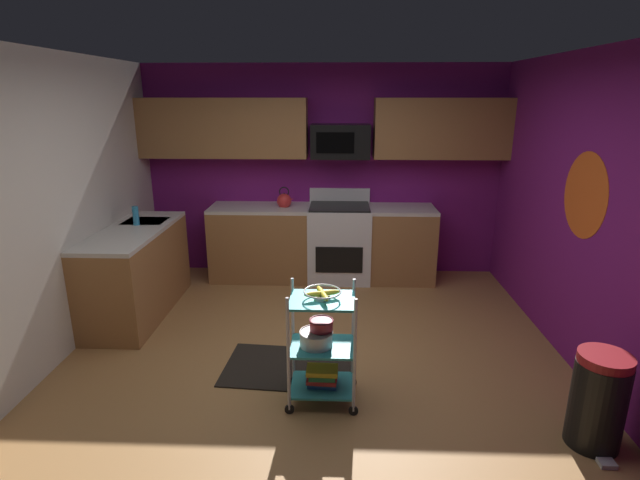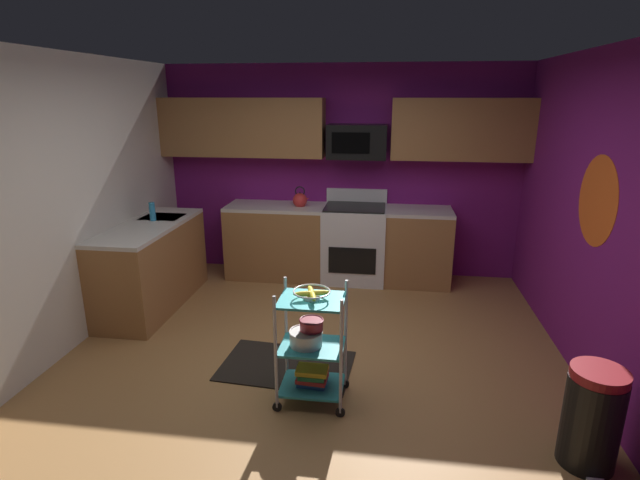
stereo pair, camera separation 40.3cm
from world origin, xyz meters
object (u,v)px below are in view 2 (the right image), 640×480
Objects in this scene: kettle at (300,200)px; fruit_bowl at (312,293)px; book_stack at (312,376)px; dish_soap_bottle at (152,211)px; trash_can at (592,418)px; mixing_bowl_large at (306,338)px; mixing_bowl_small at (311,324)px; oven_range at (354,242)px; microwave at (357,142)px; rolling_cart at (312,346)px.

fruit_bowl is at bearing -77.97° from kettle.
dish_soap_bottle is at bearing 140.51° from book_stack.
kettle is 0.40× the size of trash_can.
kettle is (-0.51, 2.59, 0.48)m from mixing_bowl_large.
dish_soap_bottle is 4.40m from trash_can.
mixing_bowl_small is at bearing 32.33° from mixing_bowl_large.
oven_range is 0.85m from kettle.
book_stack is 2.73m from dish_soap_bottle.
kettle is at bearing 101.99° from mixing_bowl_small.
microwave reaches higher than oven_range.
microwave reaches higher than book_stack.
oven_range is at bearing 23.65° from dish_soap_bottle.
mixing_bowl_large is at bearing 167.31° from trash_can.
trash_can is at bearing -13.00° from fruit_bowl.
fruit_bowl is at bearing -92.73° from oven_range.
microwave is at bearing 87.39° from book_stack.
dish_soap_bottle reaches higher than trash_can.
rolling_cart is 2.67m from dish_soap_bottle.
microwave is (-0.00, 0.10, 1.22)m from oven_range.
mixing_bowl_large is 0.38× the size of trash_can.
oven_range reaches higher than mixing_bowl_large.
mixing_bowl_small is at bearing 106.54° from fruit_bowl.
oven_range is at bearing 86.28° from mixing_bowl_large.
microwave is 2.65× the size of kettle.
kettle reaches higher than book_stack.
fruit_bowl is 2.61m from dish_soap_bottle.
mixing_bowl_large reaches higher than book_stack.
mixing_bowl_small is (-0.13, -2.57, 0.14)m from oven_range.
mixing_bowl_small is at bearing 166.33° from trash_can.
kettle is at bearing -179.67° from oven_range.
fruit_bowl is (-0.12, -2.59, 0.40)m from oven_range.
microwave is 1.06× the size of trash_can.
oven_range reaches higher than mixing_bowl_small.
kettle is at bearing 101.07° from mixing_bowl_large.
rolling_cart reaches higher than mixing_bowl_large.
fruit_bowl is 1.03× the size of kettle.
oven_range is 6.04× the size of mixing_bowl_small.
dish_soap_bottle is (-2.01, 1.66, 0.57)m from rolling_cart.
kettle reaches higher than mixing_bowl_small.
mixing_bowl_small is at bearing -92.79° from microwave.
kettle reaches higher than rolling_cart.
dish_soap_bottle reaches higher than mixing_bowl_large.
kettle reaches higher than mixing_bowl_large.
fruit_bowl reaches higher than book_stack.
dish_soap_bottle is at bearing -156.35° from oven_range.
fruit_bowl is 1.94m from trash_can.
rolling_cart is 3.63× the size of mixing_bowl_large.
book_stack is at bearing 0.00° from mixing_bowl_large.
fruit_bowl is at bearing 167.00° from trash_can.
book_stack is 1.86m from trash_can.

